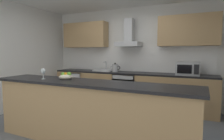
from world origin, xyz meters
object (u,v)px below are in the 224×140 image
(sink, at_px, (104,70))
(refrigerator, at_px, (78,86))
(wine_glass, at_px, (43,72))
(fruit_bowl, at_px, (66,77))
(kettle, at_px, (115,68))
(oven, at_px, (127,89))
(range_hood, at_px, (129,38))
(microwave, at_px, (188,69))

(sink, bearing_deg, refrigerator, -179.09)
(wine_glass, relative_size, fruit_bowl, 0.81)
(kettle, distance_m, wine_glass, 2.24)
(kettle, height_order, fruit_bowl, kettle)
(oven, bearing_deg, refrigerator, -179.90)
(oven, bearing_deg, kettle, -173.89)
(refrigerator, height_order, sink, sink)
(sink, distance_m, range_hood, 1.09)
(oven, xyz_separation_m, fruit_bowl, (-0.26, -2.11, 0.55))
(microwave, relative_size, range_hood, 0.69)
(wine_glass, bearing_deg, sink, 91.26)
(kettle, bearing_deg, wine_glass, -97.73)
(refrigerator, bearing_deg, fruit_bowl, -59.01)
(oven, distance_m, microwave, 1.58)
(fruit_bowl, bearing_deg, sink, 100.69)
(kettle, relative_size, wine_glass, 1.62)
(oven, relative_size, refrigerator, 0.94)
(refrigerator, distance_m, microwave, 3.06)
(microwave, distance_m, wine_glass, 3.05)
(oven, distance_m, refrigerator, 1.53)
(fruit_bowl, bearing_deg, range_hood, 83.26)
(sink, height_order, wine_glass, sink)
(refrigerator, height_order, microwave, microwave)
(microwave, height_order, wine_glass, microwave)
(oven, relative_size, range_hood, 1.11)
(oven, bearing_deg, wine_glass, -105.29)
(range_hood, bearing_deg, microwave, -6.13)
(microwave, height_order, range_hood, range_hood)
(oven, bearing_deg, range_hood, 90.00)
(microwave, xyz_separation_m, kettle, (-1.78, -0.01, -0.04))
(microwave, distance_m, kettle, 1.78)
(oven, height_order, wine_glass, wine_glass)
(oven, distance_m, range_hood, 1.33)
(sink, relative_size, kettle, 1.73)
(microwave, bearing_deg, oven, 178.91)
(sink, bearing_deg, range_hood, 10.09)
(refrigerator, xyz_separation_m, wine_glass, (0.92, -2.25, 0.67))
(sink, height_order, kettle, sink)
(oven, distance_m, kettle, 0.63)
(oven, height_order, fruit_bowl, fruit_bowl)
(oven, relative_size, kettle, 2.77)
(refrigerator, height_order, fruit_bowl, fruit_bowl)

